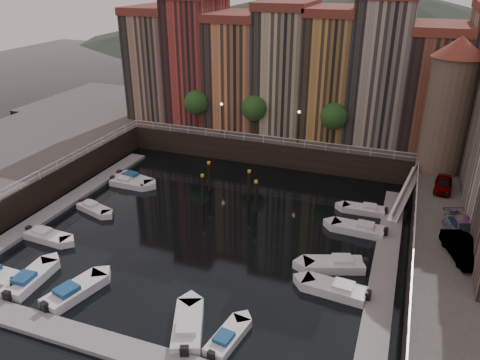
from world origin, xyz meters
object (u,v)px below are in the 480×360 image
at_px(car_a, 443,185).
at_px(corner_tower, 450,104).
at_px(mooring_pilings, 229,187).
at_px(boat_left_1, 47,236).
at_px(car_c, 463,230).
at_px(gangway, 405,192).
at_px(car_b, 462,250).
at_px(boat_left_2, 94,209).

bearing_deg(car_a, corner_tower, 98.45).
bearing_deg(corner_tower, mooring_pilings, -155.52).
distance_m(corner_tower, car_a, 8.55).
xyz_separation_m(corner_tower, mooring_pilings, (-20.33, -9.25, -8.54)).
bearing_deg(boat_left_1, car_c, 16.14).
bearing_deg(gangway, boat_left_1, -149.64).
relative_size(gangway, car_b, 1.81).
height_order(gangway, boat_left_2, gangway).
distance_m(boat_left_1, car_a, 37.47).
height_order(mooring_pilings, boat_left_2, mooring_pilings).
relative_size(boat_left_2, car_c, 0.88).
height_order(car_b, car_c, car_b).
relative_size(corner_tower, mooring_pilings, 2.05).
bearing_deg(car_a, boat_left_1, -148.56).
bearing_deg(boat_left_1, gangway, 33.50).
bearing_deg(boat_left_2, car_c, 19.95).
height_order(boat_left_2, car_c, car_c).
xyz_separation_m(mooring_pilings, car_c, (21.98, -4.90, 2.06)).
height_order(gangway, car_c, car_c).
xyz_separation_m(mooring_pilings, boat_left_2, (-12.08, -6.87, -1.33)).
xyz_separation_m(corner_tower, boat_left_2, (-32.41, -16.13, -9.87)).
height_order(boat_left_1, car_c, car_c).
bearing_deg(car_c, corner_tower, 77.65).
height_order(boat_left_1, boat_left_2, boat_left_1).
xyz_separation_m(gangway, car_b, (4.25, -12.84, 1.84)).
relative_size(mooring_pilings, car_b, 1.47).
xyz_separation_m(mooring_pilings, car_a, (20.67, 3.76, 2.00)).
distance_m(boat_left_2, car_c, 34.29).
relative_size(mooring_pilings, car_c, 1.38).
bearing_deg(boat_left_2, gangway, 38.13).
bearing_deg(mooring_pilings, car_c, -12.57).
height_order(mooring_pilings, boat_left_1, mooring_pilings).
bearing_deg(boat_left_2, boat_left_1, -79.48).
height_order(corner_tower, mooring_pilings, corner_tower).
height_order(gangway, boat_left_1, gangway).
xyz_separation_m(boat_left_1, car_a, (33.40, 16.67, 3.29)).
relative_size(corner_tower, boat_left_2, 3.21).
xyz_separation_m(mooring_pilings, car_b, (21.68, -8.08, 2.11)).
relative_size(boat_left_1, car_b, 1.02).
xyz_separation_m(corner_tower, car_c, (1.65, -14.15, -6.49)).
bearing_deg(car_c, mooring_pilings, 148.44).
xyz_separation_m(boat_left_2, car_c, (34.06, 1.98, 3.38)).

